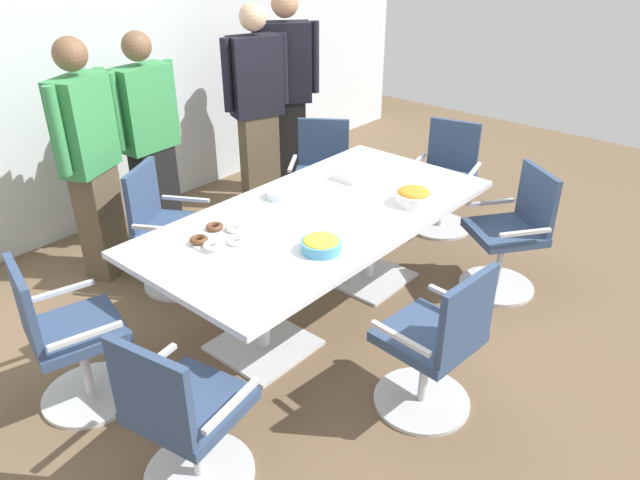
# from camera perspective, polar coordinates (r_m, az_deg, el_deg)

# --- Properties ---
(ground_plane) EXTENTS (10.00, 10.00, 0.01)m
(ground_plane) POSITION_cam_1_polar(r_m,az_deg,el_deg) (4.24, 0.00, -6.62)
(ground_plane) COLOR brown
(back_wall) EXTENTS (8.00, 0.10, 2.80)m
(back_wall) POSITION_cam_1_polar(r_m,az_deg,el_deg) (5.46, -20.22, 15.83)
(back_wall) COLOR silver
(back_wall) RESTS_ON ground
(conference_table) EXTENTS (2.40, 1.20, 0.75)m
(conference_table) POSITION_cam_1_polar(r_m,az_deg,el_deg) (3.92, 0.00, 0.97)
(conference_table) COLOR silver
(conference_table) RESTS_ON ground
(office_chair_0) EXTENTS (0.58, 0.58, 0.91)m
(office_chair_0) POSITION_cam_1_polar(r_m,az_deg,el_deg) (3.29, 10.87, -10.09)
(office_chair_0) COLOR silver
(office_chair_0) RESTS_ON ground
(office_chair_1) EXTENTS (0.75, 0.75, 0.91)m
(office_chair_1) POSITION_cam_1_polar(r_m,az_deg,el_deg) (4.49, 17.57, 0.18)
(office_chair_1) COLOR silver
(office_chair_1) RESTS_ON ground
(office_chair_2) EXTENTS (0.65, 0.65, 0.91)m
(office_chair_2) POSITION_cam_1_polar(r_m,az_deg,el_deg) (5.32, 11.75, 5.35)
(office_chair_2) COLOR silver
(office_chair_2) RESTS_ON ground
(office_chair_3) EXTENTS (0.75, 0.75, 0.91)m
(office_chair_3) POSITION_cam_1_polar(r_m,az_deg,el_deg) (5.24, 0.16, 5.60)
(office_chair_3) COLOR silver
(office_chair_3) RESTS_ON ground
(office_chair_4) EXTENTS (0.74, 0.74, 0.91)m
(office_chair_4) POSITION_cam_1_polar(r_m,az_deg,el_deg) (4.47, -14.17, 0.54)
(office_chair_4) COLOR silver
(office_chair_4) RESTS_ON ground
(office_chair_5) EXTENTS (0.66, 0.66, 0.91)m
(office_chair_5) POSITION_cam_1_polar(r_m,az_deg,el_deg) (3.55, -22.71, -8.91)
(office_chair_5) COLOR silver
(office_chair_5) RESTS_ON ground
(office_chair_6) EXTENTS (0.63, 0.63, 0.91)m
(office_chair_6) POSITION_cam_1_polar(r_m,az_deg,el_deg) (2.91, -12.76, -16.41)
(office_chair_6) COLOR silver
(office_chair_6) RESTS_ON ground
(person_standing_0) EXTENTS (0.59, 0.38, 1.75)m
(person_standing_0) POSITION_cam_1_polar(r_m,az_deg,el_deg) (4.58, -20.92, 7.14)
(person_standing_0) COLOR brown
(person_standing_0) RESTS_ON ground
(person_standing_1) EXTENTS (0.61, 0.25, 1.70)m
(person_standing_1) POSITION_cam_1_polar(r_m,az_deg,el_deg) (4.97, -15.84, 9.16)
(person_standing_1) COLOR black
(person_standing_1) RESTS_ON ground
(person_standing_2) EXTENTS (0.60, 0.36, 1.81)m
(person_standing_2) POSITION_cam_1_polar(r_m,az_deg,el_deg) (5.50, -5.96, 12.57)
(person_standing_2) COLOR brown
(person_standing_2) RESTS_ON ground
(person_standing_3) EXTENTS (0.52, 0.45, 1.88)m
(person_standing_3) POSITION_cam_1_polar(r_m,az_deg,el_deg) (5.79, -3.15, 13.90)
(person_standing_3) COLOR black
(person_standing_3) RESTS_ON ground
(snack_bowl_chips_yellow) EXTENTS (0.23, 0.23, 0.09)m
(snack_bowl_chips_yellow) POSITION_cam_1_polar(r_m,az_deg,el_deg) (3.39, 0.11, -0.35)
(snack_bowl_chips_yellow) COLOR #4C9EC6
(snack_bowl_chips_yellow) RESTS_ON conference_table
(snack_bowl_chips_orange) EXTENTS (0.25, 0.25, 0.11)m
(snack_bowl_chips_orange) POSITION_cam_1_polar(r_m,az_deg,el_deg) (4.01, 8.86, 4.15)
(snack_bowl_chips_orange) COLOR white
(snack_bowl_chips_orange) RESTS_ON conference_table
(donut_platter) EXTENTS (0.35, 0.35, 0.04)m
(donut_platter) POSITION_cam_1_polar(r_m,az_deg,el_deg) (3.57, -9.48, 0.26)
(donut_platter) COLOR white
(donut_platter) RESTS_ON conference_table
(plate_stack) EXTENTS (0.18, 0.18, 0.05)m
(plate_stack) POSITION_cam_1_polar(r_m,az_deg,el_deg) (4.07, -3.80, 4.37)
(plate_stack) COLOR white
(plate_stack) RESTS_ON conference_table
(napkin_pile) EXTENTS (0.20, 0.20, 0.07)m
(napkin_pile) POSITION_cam_1_polar(r_m,az_deg,el_deg) (4.36, 2.99, 6.17)
(napkin_pile) COLOR white
(napkin_pile) RESTS_ON conference_table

